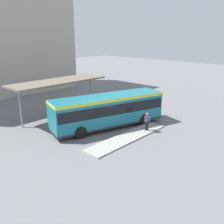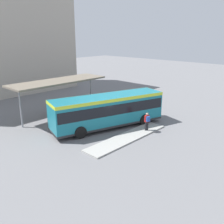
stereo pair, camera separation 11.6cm
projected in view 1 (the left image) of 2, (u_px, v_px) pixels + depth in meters
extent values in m
plane|color=slate|center=(108.00, 127.00, 24.13)|extent=(120.00, 120.00, 0.00)
cube|color=#9E9E99|center=(128.00, 137.00, 21.56)|extent=(8.90, 1.80, 0.12)
cube|color=#197284|center=(108.00, 110.00, 23.61)|extent=(11.20, 5.70, 2.76)
cube|color=#C6DB33|center=(108.00, 97.00, 23.24)|extent=(11.23, 5.73, 0.30)
cube|color=black|center=(108.00, 107.00, 23.51)|extent=(11.00, 5.66, 0.97)
cube|color=black|center=(153.00, 99.00, 26.10)|extent=(0.78, 2.30, 1.06)
cube|color=#28282B|center=(108.00, 123.00, 23.99)|extent=(11.22, 5.71, 0.20)
cylinder|color=black|center=(130.00, 113.00, 26.61)|extent=(1.13, 0.59, 1.10)
cylinder|color=black|center=(144.00, 120.00, 24.55)|extent=(1.13, 0.59, 1.10)
cylinder|color=black|center=(70.00, 124.00, 23.39)|extent=(1.13, 0.59, 1.10)
cylinder|color=black|center=(81.00, 133.00, 21.33)|extent=(1.13, 0.59, 1.10)
cylinder|color=#232328|center=(146.00, 126.00, 22.87)|extent=(0.15, 0.15, 0.82)
cylinder|color=#232328|center=(148.00, 126.00, 22.94)|extent=(0.15, 0.15, 0.82)
cube|color=#B21E1E|center=(147.00, 119.00, 22.69)|extent=(0.46, 0.37, 0.61)
cube|color=#234CA3|center=(148.00, 119.00, 22.49)|extent=(0.36, 0.31, 0.47)
sphere|color=tan|center=(147.00, 114.00, 22.56)|extent=(0.22, 0.22, 0.22)
torus|color=black|center=(146.00, 104.00, 30.81)|extent=(0.12, 0.68, 0.67)
torus|color=black|center=(152.00, 106.00, 30.16)|extent=(0.12, 0.68, 0.67)
cylinder|color=#2847AD|center=(149.00, 103.00, 30.42)|extent=(0.11, 0.71, 0.04)
cylinder|color=#2847AD|center=(150.00, 104.00, 30.32)|extent=(0.04, 0.04, 0.33)
cube|color=black|center=(150.00, 102.00, 30.27)|extent=(0.09, 0.19, 0.04)
cylinder|color=#2847AD|center=(147.00, 102.00, 30.66)|extent=(0.48, 0.08, 0.03)
torus|color=black|center=(147.00, 104.00, 30.54)|extent=(0.06, 0.72, 0.72)
torus|color=black|center=(141.00, 103.00, 31.18)|extent=(0.06, 0.72, 0.72)
cylinder|color=orange|center=(144.00, 102.00, 30.79)|extent=(0.05, 0.77, 0.04)
cylinder|color=orange|center=(143.00, 102.00, 30.92)|extent=(0.04, 0.04, 0.36)
cube|color=black|center=(143.00, 101.00, 30.87)|extent=(0.07, 0.18, 0.04)
cylinder|color=orange|center=(146.00, 102.00, 30.51)|extent=(0.48, 0.04, 0.03)
torus|color=black|center=(142.00, 104.00, 30.93)|extent=(0.09, 0.73, 0.73)
torus|color=black|center=(136.00, 102.00, 31.62)|extent=(0.09, 0.73, 0.73)
cylinder|color=black|center=(139.00, 101.00, 31.21)|extent=(0.08, 0.78, 0.04)
cylinder|color=black|center=(138.00, 101.00, 31.35)|extent=(0.04, 0.04, 0.36)
cube|color=black|center=(138.00, 100.00, 31.29)|extent=(0.08, 0.18, 0.04)
cylinder|color=black|center=(141.00, 101.00, 30.91)|extent=(0.48, 0.06, 0.03)
cube|color=#706656|center=(58.00, 81.00, 26.00)|extent=(10.49, 3.28, 0.18)
cylinder|color=gray|center=(20.00, 108.00, 23.48)|extent=(0.16, 0.16, 3.80)
cylinder|color=gray|center=(90.00, 93.00, 29.71)|extent=(0.16, 0.16, 3.80)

